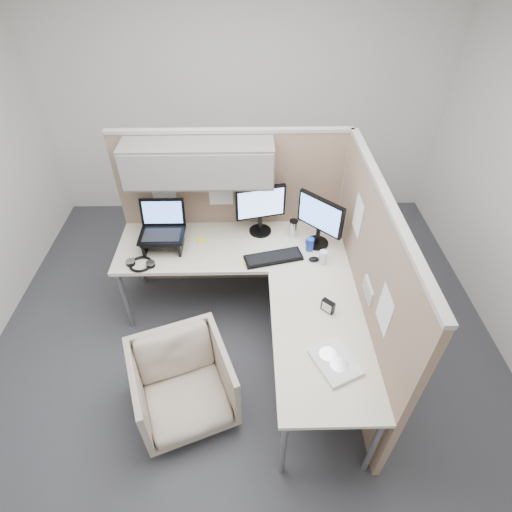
{
  "coord_description": "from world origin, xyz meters",
  "views": [
    {
      "loc": [
        0.05,
        -2.15,
        2.96
      ],
      "look_at": [
        0.1,
        0.25,
        0.85
      ],
      "focal_mm": 28.0,
      "sensor_mm": 36.0,
      "label": 1
    }
  ],
  "objects_px": {
    "office_chair": "(183,382)",
    "monitor_left": "(260,207)",
    "desk": "(259,281)",
    "keyboard": "(273,258)"
  },
  "relations": [
    {
      "from": "desk",
      "to": "keyboard",
      "type": "height_order",
      "value": "keyboard"
    },
    {
      "from": "office_chair",
      "to": "monitor_left",
      "type": "relative_size",
      "value": 1.5
    },
    {
      "from": "desk",
      "to": "keyboard",
      "type": "bearing_deg",
      "value": 60.98
    },
    {
      "from": "office_chair",
      "to": "keyboard",
      "type": "distance_m",
      "value": 1.21
    },
    {
      "from": "desk",
      "to": "keyboard",
      "type": "xyz_separation_m",
      "value": [
        0.12,
        0.22,
        0.05
      ]
    },
    {
      "from": "office_chair",
      "to": "monitor_left",
      "type": "xyz_separation_m",
      "value": [
        0.6,
        1.29,
        0.66
      ]
    },
    {
      "from": "desk",
      "to": "monitor_left",
      "type": "distance_m",
      "value": 0.68
    },
    {
      "from": "desk",
      "to": "monitor_left",
      "type": "height_order",
      "value": "monitor_left"
    },
    {
      "from": "office_chair",
      "to": "keyboard",
      "type": "height_order",
      "value": "keyboard"
    },
    {
      "from": "monitor_left",
      "to": "desk",
      "type": "bearing_deg",
      "value": -105.31
    }
  ]
}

